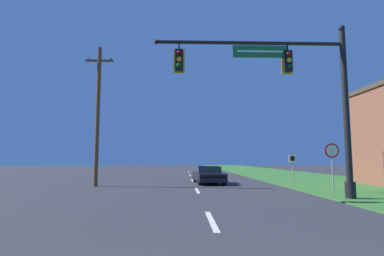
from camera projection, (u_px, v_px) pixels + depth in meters
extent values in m
cube|color=#38752D|center=(287.00, 175.00, 32.48)|extent=(10.00, 110.00, 0.04)
cube|color=silver|center=(212.00, 221.00, 8.30)|extent=(0.16, 2.80, 0.01)
cube|color=silver|center=(197.00, 191.00, 16.25)|extent=(0.16, 2.80, 0.01)
cube|color=silver|center=(193.00, 180.00, 24.20)|extent=(0.16, 2.80, 0.01)
cube|color=silver|center=(190.00, 175.00, 32.15)|extent=(0.16, 2.80, 0.01)
cube|color=silver|center=(189.00, 172.00, 40.11)|extent=(0.16, 2.80, 0.01)
cylinder|color=black|center=(350.00, 190.00, 12.83)|extent=(0.44, 0.44, 0.70)
cylinder|color=black|center=(346.00, 112.00, 13.19)|extent=(0.26, 0.26, 7.45)
sphere|color=black|center=(342.00, 28.00, 13.59)|extent=(0.28, 0.28, 0.28)
cylinder|color=black|center=(250.00, 43.00, 13.38)|extent=(8.39, 0.16, 0.16)
sphere|color=black|center=(156.00, 42.00, 13.25)|extent=(0.21, 0.21, 0.21)
cube|color=#196B33|center=(260.00, 52.00, 13.35)|extent=(2.43, 0.06, 0.55)
cube|color=white|center=(260.00, 51.00, 13.32)|extent=(2.04, 0.01, 0.08)
cylinder|color=black|center=(179.00, 46.00, 13.26)|extent=(0.06, 0.06, 0.35)
cube|color=yellow|center=(179.00, 61.00, 13.33)|extent=(0.50, 0.03, 1.11)
cube|color=black|center=(179.00, 60.00, 13.19)|extent=(0.34, 0.24, 0.95)
sphere|color=#4C0F0C|center=(179.00, 53.00, 13.09)|extent=(0.22, 0.22, 0.22)
sphere|color=orange|center=(179.00, 59.00, 13.06)|extent=(0.22, 0.22, 0.22)
sphere|color=#0F3D19|center=(179.00, 65.00, 13.03)|extent=(0.22, 0.22, 0.22)
cylinder|color=black|center=(288.00, 47.00, 13.42)|extent=(0.06, 0.06, 0.35)
cube|color=yellow|center=(287.00, 62.00, 13.48)|extent=(0.50, 0.03, 1.11)
cube|color=black|center=(288.00, 61.00, 13.35)|extent=(0.34, 0.24, 0.95)
sphere|color=#4C0F0C|center=(289.00, 54.00, 13.24)|extent=(0.22, 0.22, 0.22)
sphere|color=orange|center=(289.00, 60.00, 13.21)|extent=(0.22, 0.22, 0.22)
sphere|color=#0F3D19|center=(289.00, 66.00, 13.18)|extent=(0.22, 0.22, 0.22)
cylinder|color=black|center=(215.00, 177.00, 23.02)|extent=(0.22, 0.64, 0.64)
cylinder|color=black|center=(195.00, 178.00, 22.87)|extent=(0.22, 0.64, 0.64)
cylinder|color=black|center=(224.00, 180.00, 19.83)|extent=(0.22, 0.64, 0.64)
cylinder|color=black|center=(200.00, 180.00, 19.67)|extent=(0.22, 0.64, 0.64)
cube|color=black|center=(208.00, 176.00, 21.37)|extent=(2.12, 4.74, 0.55)
cube|color=#283342|center=(208.00, 169.00, 21.53)|extent=(1.73, 2.05, 0.42)
cube|color=black|center=(208.00, 167.00, 21.55)|extent=(1.69, 2.00, 0.06)
cube|color=#B71414|center=(214.00, 177.00, 19.11)|extent=(1.67, 0.17, 0.14)
cylinder|color=gray|center=(333.00, 170.00, 15.59)|extent=(0.07, 0.07, 2.20)
cylinder|color=red|center=(332.00, 151.00, 15.70)|extent=(0.76, 0.04, 0.76)
cylinder|color=white|center=(332.00, 151.00, 15.67)|extent=(0.61, 0.01, 0.61)
cylinder|color=gray|center=(293.00, 169.00, 21.43)|extent=(0.06, 0.06, 2.00)
cube|color=white|center=(292.00, 158.00, 21.50)|extent=(0.55, 0.04, 0.60)
cube|color=black|center=(293.00, 158.00, 21.48)|extent=(0.31, 0.01, 0.34)
cylinder|color=brown|center=(98.00, 115.00, 19.36)|extent=(0.26, 0.26, 9.09)
cube|color=brown|center=(100.00, 61.00, 19.75)|extent=(1.80, 0.12, 0.12)
cylinder|color=#333338|center=(88.00, 59.00, 19.73)|extent=(0.08, 0.08, 0.12)
cylinder|color=#333338|center=(111.00, 59.00, 19.78)|extent=(0.08, 0.08, 0.12)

